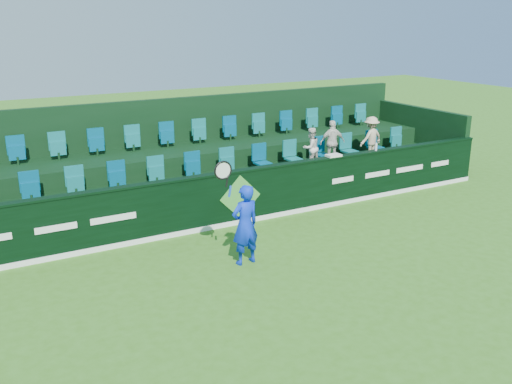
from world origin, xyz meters
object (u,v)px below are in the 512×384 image
tennis_player (245,224)px  towel (333,155)px  spectator_right (371,138)px  drinks_bottle (376,147)px  spectator_left (311,148)px  spectator_middle (332,142)px

tennis_player → towel: (3.83, 2.18, 0.52)m
spectator_right → drinks_bottle: 1.36m
tennis_player → spectator_right: size_ratio=1.82×
tennis_player → spectator_left: bearing=40.4°
spectator_middle → spectator_left: bearing=14.7°
tennis_player → spectator_left: (3.88, 3.30, 0.50)m
tennis_player → spectator_left: size_ratio=2.04×
tennis_player → spectator_middle: bearing=35.6°
spectator_left → spectator_right: spectator_right is taller
spectator_left → spectator_middle: size_ratio=0.89×
spectator_middle → tennis_player: bearing=50.3°
spectator_left → towel: bearing=79.3°
spectator_left → spectator_middle: 0.75m
spectator_left → drinks_bottle: spectator_left is taller
tennis_player → spectator_left: 5.12m
spectator_left → spectator_right: bearing=171.8°
spectator_right → drinks_bottle: (-0.77, -1.12, 0.03)m
tennis_player → spectator_middle: size_ratio=1.81×
spectator_left → drinks_bottle: (1.40, -1.12, 0.09)m
towel → drinks_bottle: 1.44m
spectator_right → spectator_middle: bearing=-7.7°
spectator_right → towel: (-2.21, -1.12, -0.05)m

